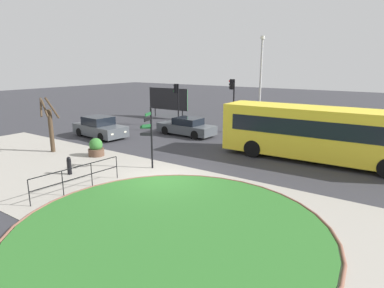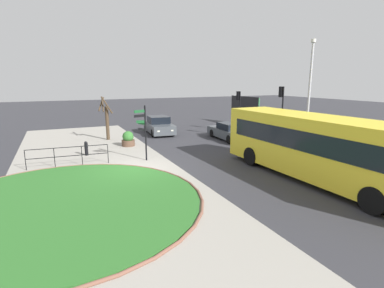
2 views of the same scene
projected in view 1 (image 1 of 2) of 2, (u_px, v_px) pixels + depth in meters
name	position (u px, v px, depth m)	size (l,w,h in m)	color
ground	(163.00, 180.00, 15.42)	(120.00, 120.00, 0.00)	#333338
sidewalk_paving	(134.00, 192.00, 13.91)	(32.00, 8.24, 0.02)	#9E998E
grass_island	(171.00, 228.00, 10.79)	(10.20, 10.20, 0.10)	#2D6B28
grass_kerb_ring	(171.00, 228.00, 10.79)	(10.51, 10.51, 0.11)	brown
signpost_directional	(150.00, 133.00, 16.61)	(0.78, 0.72, 3.21)	black
bollard_foreground	(69.00, 166.00, 16.06)	(0.21, 0.21, 0.90)	black
railing_grass_edge	(77.00, 175.00, 13.92)	(0.37, 4.13, 1.09)	black
bus_yellow	(320.00, 133.00, 17.96)	(10.75, 2.77, 2.98)	yellow
car_near_lane	(187.00, 127.00, 24.96)	(4.63, 1.92, 1.33)	#474C51
car_far_lane	(100.00, 128.00, 24.32)	(4.51, 2.26, 1.51)	#474C51
traffic_light_near	(232.00, 94.00, 25.64)	(0.49, 0.29, 4.12)	black
traffic_light_far	(177.00, 95.00, 28.32)	(0.49, 0.31, 3.61)	black
lamppost_tall	(260.00, 82.00, 24.79)	(0.32, 0.32, 7.25)	#B7B7BC
billboard_left	(168.00, 99.00, 32.68)	(4.58, 0.33, 2.95)	black
planter_near_signpost	(96.00, 148.00, 19.31)	(0.91, 0.91, 1.08)	brown
street_tree_bare	(50.00, 126.00, 19.88)	(1.10, 1.06, 3.41)	#423323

